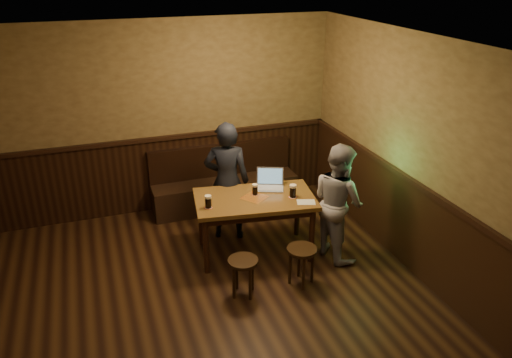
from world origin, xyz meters
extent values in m
cube|color=black|center=(0.00, 0.00, -0.01)|extent=(5.00, 6.00, 0.02)
cube|color=beige|center=(0.00, 0.00, 2.81)|extent=(5.00, 6.00, 0.02)
cube|color=olive|center=(0.00, 3.01, 1.40)|extent=(5.00, 0.02, 2.80)
cube|color=olive|center=(2.51, 0.00, 1.40)|extent=(0.02, 6.00, 2.80)
cube|color=black|center=(0.00, 2.98, 0.55)|extent=(4.98, 0.04, 1.10)
cube|color=black|center=(2.48, 0.00, 0.55)|extent=(0.04, 5.98, 1.10)
cube|color=black|center=(0.00, 2.95, 1.13)|extent=(4.98, 0.06, 0.06)
cube|color=black|center=(2.45, 0.00, 1.13)|extent=(0.06, 5.98, 0.06)
cube|color=black|center=(0.79, 2.71, 0.23)|extent=(2.20, 0.50, 0.45)
cube|color=black|center=(0.79, 2.91, 0.70)|extent=(2.20, 0.10, 0.50)
cube|color=brown|center=(0.79, 1.32, 0.77)|extent=(1.59, 1.06, 0.05)
cube|color=black|center=(0.79, 1.32, 0.69)|extent=(1.45, 0.91, 0.08)
cube|color=maroon|center=(0.79, 1.32, 0.80)|extent=(0.39, 0.39, 0.00)
cylinder|color=black|center=(0.09, 1.08, 0.37)|extent=(0.07, 0.07, 0.74)
cylinder|color=black|center=(0.19, 1.75, 0.37)|extent=(0.07, 0.07, 0.74)
cylinder|color=black|center=(1.39, 0.89, 0.37)|extent=(0.07, 0.07, 0.74)
cylinder|color=black|center=(1.49, 1.56, 0.37)|extent=(0.07, 0.07, 0.74)
cylinder|color=black|center=(0.37, 0.52, 0.44)|extent=(0.43, 0.43, 0.04)
cylinder|color=black|center=(0.50, 0.56, 0.22)|extent=(0.04, 0.04, 0.44)
cylinder|color=black|center=(0.33, 0.64, 0.22)|extent=(0.04, 0.04, 0.44)
cylinder|color=black|center=(0.25, 0.48, 0.22)|extent=(0.04, 0.04, 0.44)
cylinder|color=black|center=(0.41, 0.40, 0.22)|extent=(0.04, 0.04, 0.44)
cylinder|color=black|center=(1.08, 0.50, 0.45)|extent=(0.42, 0.42, 0.04)
cylinder|color=black|center=(1.21, 0.47, 0.23)|extent=(0.04, 0.04, 0.45)
cylinder|color=black|center=(1.11, 0.63, 0.23)|extent=(0.04, 0.04, 0.45)
cylinder|color=black|center=(0.95, 0.53, 0.23)|extent=(0.04, 0.04, 0.45)
cylinder|color=black|center=(1.05, 0.37, 0.23)|extent=(0.04, 0.04, 0.45)
cylinder|color=#A02B13|center=(0.17, 1.24, 0.80)|extent=(0.10, 0.10, 0.00)
cylinder|color=silver|center=(0.17, 1.24, 0.80)|extent=(0.09, 0.09, 0.00)
cylinder|color=black|center=(0.17, 1.24, 0.87)|extent=(0.08, 0.08, 0.13)
cylinder|color=beige|center=(0.17, 1.24, 0.94)|extent=(0.08, 0.08, 0.03)
cylinder|color=#A02B13|center=(0.82, 1.39, 0.80)|extent=(0.09, 0.09, 0.00)
cylinder|color=silver|center=(0.82, 1.39, 0.80)|extent=(0.08, 0.08, 0.00)
cylinder|color=black|center=(0.82, 1.39, 0.86)|extent=(0.07, 0.07, 0.11)
cylinder|color=beige|center=(0.82, 1.39, 0.93)|extent=(0.07, 0.07, 0.03)
cylinder|color=#A02B13|center=(1.24, 1.17, 0.80)|extent=(0.11, 0.11, 0.00)
cylinder|color=silver|center=(1.24, 1.17, 0.80)|extent=(0.09, 0.09, 0.00)
cylinder|color=black|center=(1.24, 1.17, 0.87)|extent=(0.08, 0.08, 0.13)
cylinder|color=beige|center=(1.24, 1.17, 0.95)|extent=(0.08, 0.08, 0.03)
cube|color=silver|center=(1.05, 1.49, 0.80)|extent=(0.41, 0.36, 0.02)
cube|color=#B2B2B7|center=(1.05, 1.49, 0.81)|extent=(0.36, 0.29, 0.00)
cube|color=silver|center=(1.10, 1.60, 0.93)|extent=(0.35, 0.20, 0.23)
cube|color=#55809E|center=(1.09, 1.59, 0.93)|extent=(0.31, 0.17, 0.19)
cube|color=silver|center=(1.34, 0.98, 0.80)|extent=(0.26, 0.21, 0.00)
imported|color=black|center=(0.58, 1.85, 0.82)|extent=(0.69, 0.57, 1.64)
imported|color=gray|center=(1.76, 0.95, 0.76)|extent=(0.68, 0.82, 1.51)
camera|label=1|loc=(-1.04, -3.95, 3.54)|focal=35.00mm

